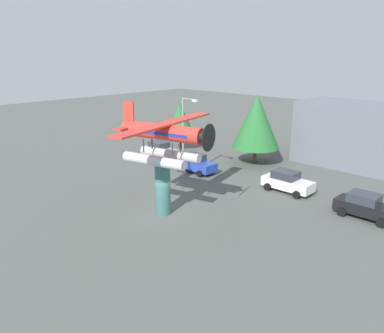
% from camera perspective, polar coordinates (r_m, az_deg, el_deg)
% --- Properties ---
extents(ground_plane, '(140.00, 140.00, 0.00)m').
position_cam_1_polar(ground_plane, '(27.98, -4.30, -6.97)').
color(ground_plane, '#515651').
extents(display_pedestal, '(1.10, 1.10, 3.86)m').
position_cam_1_polar(display_pedestal, '(27.27, -4.39, -3.25)').
color(display_pedestal, '#386B66').
rests_on(display_pedestal, ground).
extents(floatplane_monument, '(7.17, 10.37, 4.00)m').
position_cam_1_polar(floatplane_monument, '(26.18, -4.32, 4.13)').
color(floatplane_monument, silver).
rests_on(floatplane_monument, display_pedestal).
extents(car_near_silver, '(4.20, 2.02, 1.76)m').
position_cam_1_polar(car_near_silver, '(42.23, -4.79, 2.49)').
color(car_near_silver, silver).
rests_on(car_near_silver, ground).
extents(car_mid_blue, '(4.20, 2.02, 1.76)m').
position_cam_1_polar(car_mid_blue, '(37.02, 0.49, 0.50)').
color(car_mid_blue, '#2847B7').
rests_on(car_mid_blue, ground).
extents(car_far_white, '(4.20, 2.02, 1.76)m').
position_cam_1_polar(car_far_white, '(32.76, 14.04, -2.20)').
color(car_far_white, white).
rests_on(car_far_white, ground).
extents(car_distant_black, '(4.20, 2.02, 1.76)m').
position_cam_1_polar(car_distant_black, '(29.51, 24.56, -5.39)').
color(car_distant_black, black).
rests_on(car_distant_black, ground).
extents(streetlight_primary, '(1.84, 0.28, 7.40)m').
position_cam_1_polar(streetlight_primary, '(34.46, -1.11, 5.18)').
color(streetlight_primary, gray).
rests_on(streetlight_primary, ground).
extents(storefront_building, '(10.89, 6.25, 6.39)m').
position_cam_1_polar(storefront_building, '(42.33, 23.15, 4.44)').
color(storefront_building, slate).
rests_on(storefront_building, ground).
extents(tree_west, '(3.16, 3.16, 5.64)m').
position_cam_1_polar(tree_west, '(44.98, -1.83, 7.30)').
color(tree_west, brown).
rests_on(tree_west, ground).
extents(tree_east, '(4.89, 4.89, 7.17)m').
position_cam_1_polar(tree_east, '(39.64, 9.61, 6.65)').
color(tree_east, brown).
rests_on(tree_east, ground).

